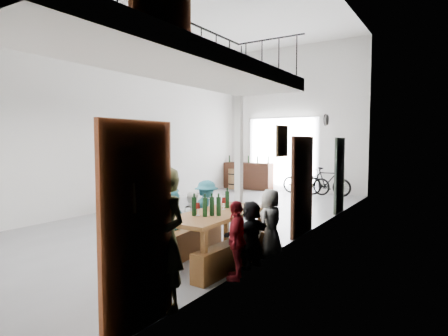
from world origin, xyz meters
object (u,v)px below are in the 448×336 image
Objects in this scene: bench_inner at (185,242)px; serving_counter at (248,176)px; side_bench at (144,197)px; bicycle_near at (306,181)px; tasting_table at (217,218)px; host_standing at (165,239)px; oak_barrel at (235,179)px.

serving_counter is at bearing 106.30° from bench_inner.
bicycle_near reaches higher than side_bench.
serving_counter is (-3.95, 8.36, -0.18)m from tasting_table.
tasting_table is 1.15× the size of side_bench.
tasting_table is 5.72m from side_bench.
bicycle_near is at bearing -6.19° from serving_counter.
host_standing is (1.02, -1.67, 0.57)m from bench_inner.
oak_barrel is at bearing 128.74° from host_standing.
bench_inner is 1.15× the size of side_bench.
oak_barrel is at bearing 86.84° from side_bench.
bench_inner is 8.21m from bicycle_near.
host_standing is at bearing -43.87° from side_bench.
serving_counter reaches higher than bench_inner.
oak_barrel is 0.40× the size of serving_counter.
serving_counter is at bearing 27.47° from oak_barrel.
bicycle_near is at bearing 0.71° from oak_barrel.
bicycle_near is at bearing 90.60° from bench_inner.
tasting_table reaches higher than side_bench.
host_standing is at bearing -77.12° from tasting_table.
tasting_table is 0.78m from bench_inner.
bench_inner is 2.48× the size of oak_barrel.
oak_barrel is (0.27, 4.87, 0.16)m from side_bench.
tasting_table is 8.28m from bicycle_near.
tasting_table is 1.00× the size of bench_inner.
bench_inner is (-0.61, -0.01, -0.48)m from tasting_table.
bench_inner is at bearing -170.32° from bicycle_near.
serving_counter is at bearing 114.47° from tasting_table.
oak_barrel is 0.50× the size of host_standing.
side_bench is at bearing 150.36° from bicycle_near.
bench_inner is 1.00× the size of serving_counter.
serving_counter reaches higher than oak_barrel.
oak_barrel is 0.56m from serving_counter.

